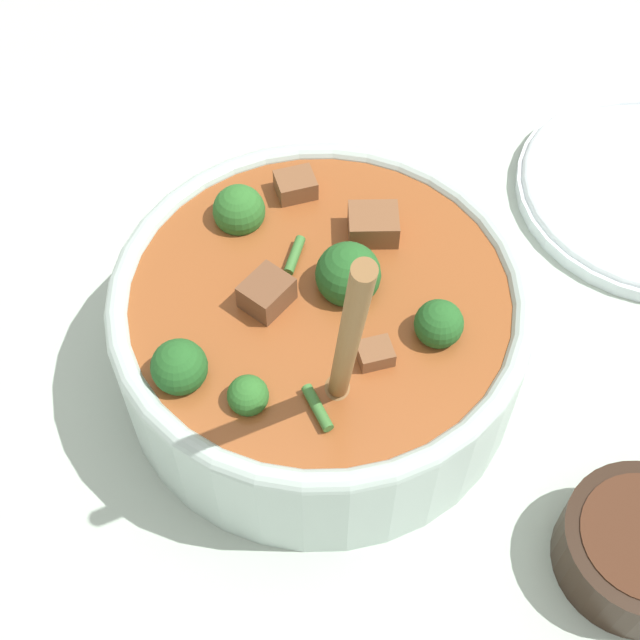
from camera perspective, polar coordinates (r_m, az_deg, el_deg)
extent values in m
plane|color=#ADBCAD|center=(0.67, 0.00, -3.10)|extent=(4.00, 4.00, 0.00)
cylinder|color=#B2C6BC|center=(0.63, 0.00, -0.94)|extent=(0.29, 0.29, 0.09)
torus|color=#B2C6BC|center=(0.59, 0.00, 1.49)|extent=(0.29, 0.29, 0.02)
cylinder|color=brown|center=(0.61, 0.00, 0.17)|extent=(0.26, 0.26, 0.05)
sphere|color=#2D6B28|center=(0.63, -5.21, 6.99)|extent=(0.04, 0.04, 0.04)
cylinder|color=#6B9956|center=(0.65, -5.03, 5.40)|extent=(0.01, 0.01, 0.02)
sphere|color=#235B23|center=(0.59, 1.81, 2.93)|extent=(0.04, 0.04, 0.04)
cylinder|color=#6B9956|center=(0.61, 1.74, 1.10)|extent=(0.02, 0.02, 0.02)
sphere|color=#235B23|center=(0.57, 7.61, -0.25)|extent=(0.03, 0.03, 0.03)
cylinder|color=#6B9956|center=(0.59, 7.37, -1.54)|extent=(0.01, 0.01, 0.01)
sphere|color=#2D6B28|center=(0.54, -4.63, -4.84)|extent=(0.03, 0.03, 0.03)
cylinder|color=#6B9956|center=(0.56, -4.50, -5.81)|extent=(0.01, 0.01, 0.01)
sphere|color=#235B23|center=(0.55, -8.99, -2.99)|extent=(0.04, 0.04, 0.04)
cylinder|color=#6B9956|center=(0.58, -8.67, -4.36)|extent=(0.01, 0.01, 0.02)
cube|color=brown|center=(0.56, 3.53, -2.28)|extent=(0.02, 0.03, 0.02)
cube|color=brown|center=(0.62, 3.41, 5.93)|extent=(0.03, 0.04, 0.03)
cube|color=brown|center=(0.58, -3.43, 1.64)|extent=(0.04, 0.04, 0.02)
cube|color=brown|center=(0.65, -1.57, 8.46)|extent=(0.03, 0.03, 0.02)
cylinder|color=#3D7533|center=(0.61, -1.64, 4.16)|extent=(0.03, 0.01, 0.01)
cylinder|color=#3D7533|center=(0.54, -0.17, -5.63)|extent=(0.03, 0.02, 0.01)
ellipsoid|color=brown|center=(0.56, 1.11, -4.58)|extent=(0.04, 0.03, 0.01)
cylinder|color=brown|center=(0.46, 1.82, -1.45)|extent=(0.07, 0.03, 0.19)
cylinder|color=black|center=(0.62, 19.72, -13.62)|extent=(0.10, 0.10, 0.04)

